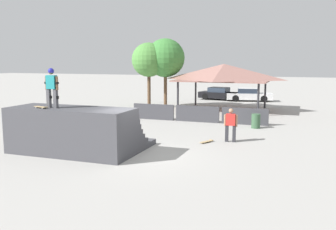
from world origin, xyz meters
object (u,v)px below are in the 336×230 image
Objects in this scene: skateboard_on_ground at (207,141)px; tree_far_back at (165,58)px; skateboard_on_deck at (41,107)px; parked_car_white at (249,95)px; bystander_walking at (231,123)px; parked_car_black at (219,94)px; trash_bin at (256,121)px; skater_on_deck at (52,85)px; tree_beside_pavilion at (149,60)px.

tree_far_back is at bearing 55.50° from skateboard_on_ground.
parked_car_white is (5.43, 24.34, -1.45)m from skateboard_on_deck.
parked_car_black is at bearing -80.35° from bystander_walking.
parked_car_black is at bearing 109.79° from trash_bin.
parked_car_white is at bearing 80.56° from skater_on_deck.
skateboard_on_deck is 7.90m from skateboard_on_ground.
parked_car_white is at bearing 28.87° from skateboard_on_ground.
skater_on_deck reaches higher than parked_car_white.
tree_beside_pavilion is at bearing -150.67° from tree_far_back.
skater_on_deck is 24.49m from parked_car_black.
skater_on_deck is at bearing -129.08° from trash_bin.
skater_on_deck is 2.11× the size of skateboard_on_deck.
skateboard_on_ground is 0.18× the size of parked_car_white.
parked_car_white is at bearing -88.95° from bystander_walking.
skater_on_deck is 0.39× the size of parked_car_black.
parked_car_white is at bearing 46.96° from tree_beside_pavilion.
bystander_walking is 0.36× the size of parked_car_white.
tree_beside_pavilion is at bearing 100.61° from skater_on_deck.
trash_bin is 0.19× the size of parked_car_black.
skateboard_on_ground is at bearing -61.47° from tree_far_back.
tree_far_back is (-0.72, 17.13, 2.12)m from skateboard_on_deck.
tree_far_back is (-1.11, 16.88, 1.21)m from skater_on_deck.
bystander_walking reaches higher than skateboard_on_ground.
tree_far_back is (-7.85, 11.94, 3.25)m from bystander_walking.
skateboard_on_ground is 0.99× the size of trash_bin.
skater_on_deck is 7.74m from skateboard_on_ground.
parked_car_black and parked_car_white have the same top height.
parked_car_white is (6.14, 7.21, -3.57)m from tree_far_back.
skateboard_on_deck is 12.39m from trash_bin.
tree_far_back reaches higher than parked_car_black.
skateboard_on_deck reaches higher than skateboard_on_ground.
tree_far_back is (1.24, 0.69, 0.16)m from tree_beside_pavilion.
skater_on_deck is 8.60m from bystander_walking.
parked_car_white is (-0.65, 19.71, 0.54)m from skateboard_on_ground.
tree_beside_pavilion is at bearing 116.09° from skateboard_on_deck.
skateboard_on_ground is 14.82m from tree_far_back.
tree_beside_pavilion is at bearing -55.11° from bystander_walking.
skater_on_deck reaches higher than skateboard_on_ground.
skateboard_on_ground is at bearing -110.22° from trash_bin.
skateboard_on_deck is 0.48× the size of bystander_walking.
trash_bin reaches higher than skateboard_on_ground.
tree_beside_pavilion is 0.94× the size of tree_far_back.
tree_beside_pavilion is (-9.08, 11.25, 3.09)m from bystander_walking.
bystander_walking reaches higher than trash_bin.
tree_far_back is 1.34× the size of parked_car_black.
parked_car_white reaches higher than trash_bin.
skater_on_deck reaches higher than parked_car_black.
trash_bin is 0.18× the size of parked_car_white.
parked_car_black is at bearing 87.60° from skater_on_deck.
bystander_walking is at bearing 38.60° from skater_on_deck.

